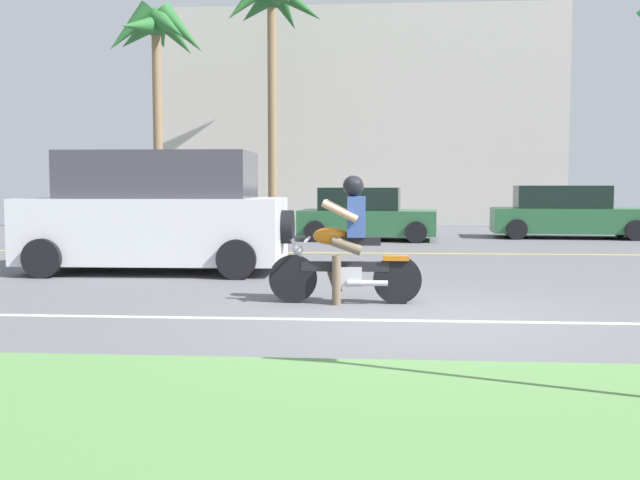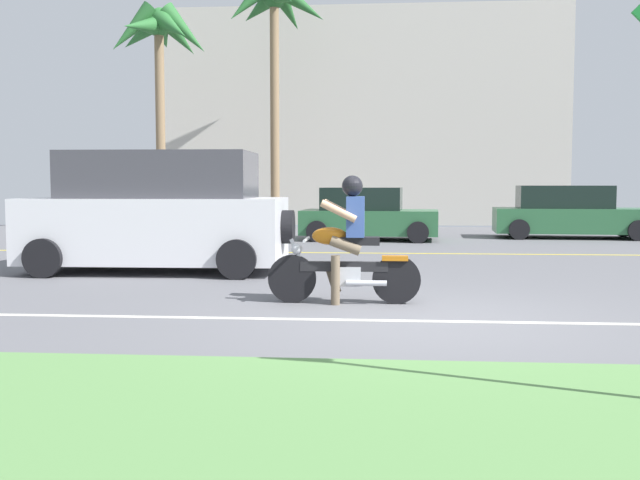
% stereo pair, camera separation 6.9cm
% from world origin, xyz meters
% --- Properties ---
extents(ground, '(56.00, 30.00, 0.04)m').
position_xyz_m(ground, '(0.00, 3.00, -0.02)').
color(ground, slate).
extents(grass_median, '(56.00, 3.80, 0.06)m').
position_xyz_m(grass_median, '(0.00, -4.10, 0.03)').
color(grass_median, '#5B8C4C').
rests_on(grass_median, ground).
extents(lane_line_near, '(50.40, 0.12, 0.01)m').
position_xyz_m(lane_line_near, '(0.00, -0.13, 0.00)').
color(lane_line_near, silver).
rests_on(lane_line_near, ground).
extents(lane_line_far, '(50.40, 0.12, 0.01)m').
position_xyz_m(lane_line_far, '(0.00, 7.88, 0.00)').
color(lane_line_far, yellow).
rests_on(lane_line_far, ground).
extents(motorcyclist, '(1.94, 0.63, 1.62)m').
position_xyz_m(motorcyclist, '(-0.79, 1.04, 0.69)').
color(motorcyclist, black).
rests_on(motorcyclist, ground).
extents(suv_nearby, '(4.61, 2.29, 2.07)m').
position_xyz_m(suv_nearby, '(-4.19, 4.23, 1.00)').
color(suv_nearby, silver).
rests_on(suv_nearby, ground).
extents(parked_car_0, '(3.98, 1.88, 1.61)m').
position_xyz_m(parked_car_0, '(-6.43, 12.85, 0.75)').
color(parked_car_0, beige).
rests_on(parked_car_0, ground).
extents(parked_car_1, '(3.77, 2.22, 1.42)m').
position_xyz_m(parked_car_1, '(-0.70, 11.75, 0.67)').
color(parked_car_1, '#2D663D').
rests_on(parked_car_1, ground).
extents(parked_car_2, '(4.40, 2.06, 1.47)m').
position_xyz_m(parked_car_2, '(4.95, 12.89, 0.69)').
color(parked_car_2, '#2D663D').
rests_on(parked_car_2, ground).
extents(palm_tree_0, '(3.48, 3.67, 7.41)m').
position_xyz_m(palm_tree_0, '(-7.60, 15.69, 6.23)').
color(palm_tree_0, '#846B4C').
rests_on(palm_tree_0, ground).
extents(palm_tree_1, '(3.54, 3.60, 8.39)m').
position_xyz_m(palm_tree_1, '(-3.86, 16.42, 7.04)').
color(palm_tree_1, '#846B4C').
rests_on(palm_tree_1, ground).
extents(building_far, '(14.93, 4.00, 8.04)m').
position_xyz_m(building_far, '(-0.96, 21.00, 4.02)').
color(building_far, '#BCB7AD').
rests_on(building_far, ground).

